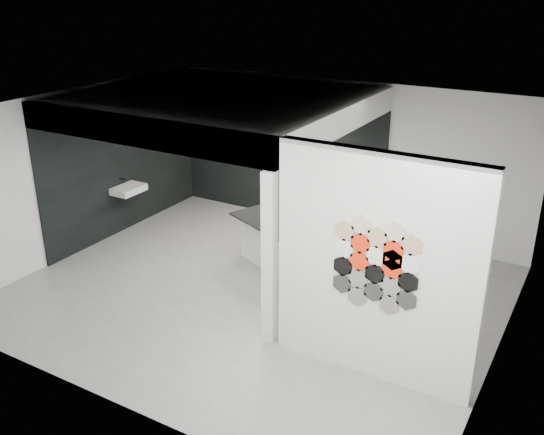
{
  "coord_description": "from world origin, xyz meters",
  "views": [
    {
      "loc": [
        4.31,
        -6.94,
        4.55
      ],
      "look_at": [
        0.1,
        0.3,
        1.15
      ],
      "focal_mm": 40.0,
      "sensor_mm": 36.0,
      "label": 1
    }
  ],
  "objects_px": {
    "kitchen_island": "(276,243)",
    "stockpot": "(236,141)",
    "partition_panel": "(375,269)",
    "glass_bowl": "(345,161)",
    "glass_vase": "(345,160)",
    "kettle": "(320,155)",
    "bottle_dark": "(274,148)",
    "utensil_cup": "(233,143)",
    "wall_basin": "(129,189)"
  },
  "relations": [
    {
      "from": "glass_bowl",
      "to": "glass_vase",
      "type": "bearing_deg",
      "value": 0.0
    },
    {
      "from": "kettle",
      "to": "bottle_dark",
      "type": "distance_m",
      "value": 0.99
    },
    {
      "from": "partition_panel",
      "to": "kettle",
      "type": "distance_m",
      "value": 4.65
    },
    {
      "from": "glass_bowl",
      "to": "bottle_dark",
      "type": "distance_m",
      "value": 1.5
    },
    {
      "from": "kettle",
      "to": "glass_bowl",
      "type": "distance_m",
      "value": 0.51
    },
    {
      "from": "glass_vase",
      "to": "stockpot",
      "type": "bearing_deg",
      "value": 180.0
    },
    {
      "from": "glass_bowl",
      "to": "utensil_cup",
      "type": "relative_size",
      "value": 1.29
    },
    {
      "from": "stockpot",
      "to": "bottle_dark",
      "type": "distance_m",
      "value": 0.89
    },
    {
      "from": "wall_basin",
      "to": "glass_bowl",
      "type": "relative_size",
      "value": 4.41
    },
    {
      "from": "wall_basin",
      "to": "stockpot",
      "type": "height_order",
      "value": "stockpot"
    },
    {
      "from": "utensil_cup",
      "to": "stockpot",
      "type": "bearing_deg",
      "value": 0.0
    },
    {
      "from": "wall_basin",
      "to": "utensil_cup",
      "type": "xyz_separation_m",
      "value": [
        0.95,
        2.07,
        0.52
      ]
    },
    {
      "from": "kitchen_island",
      "to": "stockpot",
      "type": "distance_m",
      "value": 3.0
    },
    {
      "from": "utensil_cup",
      "to": "partition_panel",
      "type": "bearing_deg",
      "value": -40.57
    },
    {
      "from": "partition_panel",
      "to": "utensil_cup",
      "type": "relative_size",
      "value": 26.6
    },
    {
      "from": "wall_basin",
      "to": "glass_bowl",
      "type": "distance_m",
      "value": 4.0
    },
    {
      "from": "kettle",
      "to": "bottle_dark",
      "type": "bearing_deg",
      "value": 163.01
    },
    {
      "from": "glass_bowl",
      "to": "stockpot",
      "type": "bearing_deg",
      "value": 180.0
    },
    {
      "from": "wall_basin",
      "to": "glass_bowl",
      "type": "xyz_separation_m",
      "value": [
        3.39,
        2.07,
        0.52
      ]
    },
    {
      "from": "stockpot",
      "to": "glass_bowl",
      "type": "relative_size",
      "value": 1.68
    },
    {
      "from": "stockpot",
      "to": "utensil_cup",
      "type": "distance_m",
      "value": 0.07
    },
    {
      "from": "kettle",
      "to": "glass_vase",
      "type": "distance_m",
      "value": 0.51
    },
    {
      "from": "glass_vase",
      "to": "kettle",
      "type": "bearing_deg",
      "value": 180.0
    },
    {
      "from": "glass_bowl",
      "to": "glass_vase",
      "type": "distance_m",
      "value": 0.03
    },
    {
      "from": "wall_basin",
      "to": "kettle",
      "type": "bearing_deg",
      "value": 35.61
    },
    {
      "from": "kitchen_island",
      "to": "kettle",
      "type": "height_order",
      "value": "kettle"
    },
    {
      "from": "kitchen_island",
      "to": "bottle_dark",
      "type": "bearing_deg",
      "value": 143.85
    },
    {
      "from": "partition_panel",
      "to": "glass_bowl",
      "type": "height_order",
      "value": "partition_panel"
    },
    {
      "from": "glass_bowl",
      "to": "kettle",
      "type": "bearing_deg",
      "value": 180.0
    },
    {
      "from": "glass_vase",
      "to": "bottle_dark",
      "type": "relative_size",
      "value": 0.93
    },
    {
      "from": "stockpot",
      "to": "bottle_dark",
      "type": "relative_size",
      "value": 1.42
    },
    {
      "from": "kettle",
      "to": "utensil_cup",
      "type": "distance_m",
      "value": 1.93
    },
    {
      "from": "kitchen_island",
      "to": "glass_bowl",
      "type": "distance_m",
      "value": 2.19
    },
    {
      "from": "wall_basin",
      "to": "bottle_dark",
      "type": "bearing_deg",
      "value": 47.51
    },
    {
      "from": "kettle",
      "to": "glass_vase",
      "type": "xyz_separation_m",
      "value": [
        0.51,
        0.0,
        -0.01
      ]
    },
    {
      "from": "wall_basin",
      "to": "glass_vase",
      "type": "relative_size",
      "value": 4.01
    },
    {
      "from": "kitchen_island",
      "to": "partition_panel",
      "type": "bearing_deg",
      "value": -15.57
    },
    {
      "from": "bottle_dark",
      "to": "glass_vase",
      "type": "bearing_deg",
      "value": 0.0
    },
    {
      "from": "kitchen_island",
      "to": "glass_vase",
      "type": "height_order",
      "value": "glass_vase"
    },
    {
      "from": "kettle",
      "to": "utensil_cup",
      "type": "xyz_separation_m",
      "value": [
        -1.93,
        0.0,
        -0.03
      ]
    },
    {
      "from": "partition_panel",
      "to": "utensil_cup",
      "type": "bearing_deg",
      "value": 139.43
    },
    {
      "from": "partition_panel",
      "to": "stockpot",
      "type": "xyz_separation_m",
      "value": [
        -4.46,
        3.87,
        0.01
      ]
    },
    {
      "from": "glass_bowl",
      "to": "bottle_dark",
      "type": "xyz_separation_m",
      "value": [
        -1.5,
        0.0,
        0.03
      ]
    },
    {
      "from": "partition_panel",
      "to": "stockpot",
      "type": "bearing_deg",
      "value": 139.1
    },
    {
      "from": "wall_basin",
      "to": "bottle_dark",
      "type": "relative_size",
      "value": 3.73
    },
    {
      "from": "bottle_dark",
      "to": "glass_bowl",
      "type": "bearing_deg",
      "value": 0.0
    },
    {
      "from": "wall_basin",
      "to": "kettle",
      "type": "relative_size",
      "value": 3.15
    },
    {
      "from": "stockpot",
      "to": "kettle",
      "type": "xyz_separation_m",
      "value": [
        1.88,
        0.0,
        -0.01
      ]
    },
    {
      "from": "partition_panel",
      "to": "kitchen_island",
      "type": "height_order",
      "value": "partition_panel"
    },
    {
      "from": "partition_panel",
      "to": "glass_bowl",
      "type": "xyz_separation_m",
      "value": [
        -2.08,
        3.87,
        -0.03
      ]
    }
  ]
}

